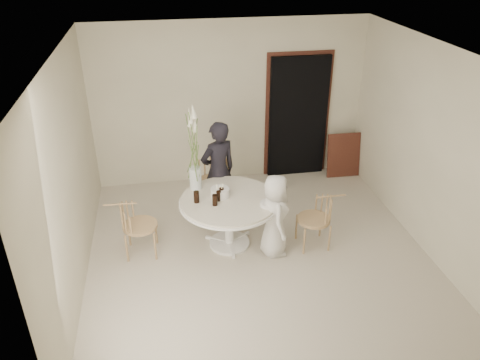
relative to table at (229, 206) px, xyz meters
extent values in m
plane|color=beige|center=(0.35, -0.25, -0.62)|extent=(4.50, 4.50, 0.00)
plane|color=white|center=(0.35, -0.25, 2.08)|extent=(4.50, 4.50, 0.00)
plane|color=beige|center=(0.35, 2.00, 0.73)|extent=(4.50, 0.00, 4.50)
plane|color=beige|center=(0.35, -2.50, 0.73)|extent=(4.50, 0.00, 4.50)
plane|color=beige|center=(-1.90, -0.25, 0.73)|extent=(0.00, 4.50, 4.50)
plane|color=beige|center=(2.60, -0.25, 0.73)|extent=(0.00, 4.50, 4.50)
cube|color=black|center=(1.50, 1.94, 0.43)|extent=(1.00, 0.10, 2.10)
cube|color=#592D1E|center=(1.50, 1.98, 0.49)|extent=(1.12, 0.03, 2.22)
cylinder|color=white|center=(0.00, 0.00, -0.60)|extent=(0.56, 0.56, 0.04)
cylinder|color=white|center=(0.00, 0.00, -0.27)|extent=(0.12, 0.12, 0.65)
cylinder|color=white|center=(0.00, 0.00, 0.07)|extent=(1.33, 1.33, 0.03)
cylinder|color=white|center=(0.00, 0.00, 0.09)|extent=(1.30, 1.30, 0.04)
cube|color=#592D1E|center=(2.30, 1.70, -0.23)|extent=(0.59, 0.19, 0.77)
cylinder|color=tan|center=(-0.40, 0.78, -0.38)|extent=(0.03, 0.03, 0.48)
cylinder|color=tan|center=(-0.01, 0.60, -0.38)|extent=(0.03, 0.03, 0.48)
cylinder|color=tan|center=(-0.22, 1.17, -0.38)|extent=(0.03, 0.03, 0.48)
cylinder|color=tan|center=(0.16, 0.99, -0.38)|extent=(0.03, 0.03, 0.48)
cylinder|color=tan|center=(-0.12, 0.88, -0.12)|extent=(0.53, 0.53, 0.05)
cylinder|color=tan|center=(0.95, -0.04, -0.42)|extent=(0.03, 0.03, 0.40)
cylinder|color=tan|center=(0.95, -0.40, -0.42)|extent=(0.03, 0.03, 0.40)
cylinder|color=tan|center=(1.30, -0.04, -0.42)|extent=(0.03, 0.03, 0.40)
cylinder|color=tan|center=(1.31, -0.39, -0.42)|extent=(0.03, 0.03, 0.40)
cylinder|color=tan|center=(1.13, -0.22, -0.20)|extent=(0.44, 0.44, 0.04)
cylinder|color=tan|center=(-1.02, -0.17, -0.41)|extent=(0.03, 0.03, 0.41)
cylinder|color=tan|center=(-1.00, 0.20, -0.41)|extent=(0.03, 0.03, 0.41)
cylinder|color=tan|center=(-1.38, -0.15, -0.41)|extent=(0.03, 0.03, 0.41)
cylinder|color=tan|center=(-1.36, 0.22, -0.41)|extent=(0.03, 0.03, 0.41)
cylinder|color=tan|center=(-1.19, 0.03, -0.19)|extent=(0.46, 0.46, 0.05)
imported|color=black|center=(-0.04, 0.74, 0.15)|extent=(0.66, 0.55, 1.54)
imported|color=silver|center=(0.56, -0.28, -0.03)|extent=(0.38, 0.57, 1.16)
cylinder|color=white|center=(-0.11, 0.09, 0.17)|extent=(0.25, 0.25, 0.12)
cylinder|color=beige|center=(-0.11, 0.09, 0.26)|extent=(0.01, 0.01, 0.05)
cylinder|color=beige|center=(-0.07, 0.12, 0.26)|extent=(0.01, 0.01, 0.05)
cylinder|color=beige|center=(-0.15, 0.11, 0.26)|extent=(0.01, 0.01, 0.05)
cylinder|color=beige|center=(-0.09, 0.05, 0.26)|extent=(0.01, 0.01, 0.05)
cylinder|color=black|center=(-0.14, -0.01, 0.18)|extent=(0.08, 0.08, 0.14)
cylinder|color=black|center=(-0.20, -0.12, 0.19)|extent=(0.07, 0.07, 0.15)
cylinder|color=black|center=(-0.43, -0.01, 0.19)|extent=(0.09, 0.09, 0.16)
cylinder|color=black|center=(-0.09, 0.06, 0.18)|extent=(0.08, 0.08, 0.14)
cylinder|color=white|center=(0.46, -0.26, 0.14)|extent=(0.26, 0.26, 0.05)
cylinder|color=silver|center=(-0.40, 0.37, 0.27)|extent=(0.17, 0.17, 0.31)
cylinder|color=#547431|center=(-0.37, 0.39, 0.66)|extent=(0.01, 0.01, 0.78)
cone|color=white|center=(-0.37, 0.39, 1.05)|extent=(0.08, 0.08, 0.20)
cylinder|color=#547431|center=(-0.41, 0.41, 0.69)|extent=(0.01, 0.01, 0.84)
cone|color=white|center=(-0.41, 0.41, 1.11)|extent=(0.08, 0.08, 0.20)
cylinder|color=#547431|center=(-0.43, 0.36, 0.73)|extent=(0.01, 0.01, 0.91)
cone|color=white|center=(-0.43, 0.36, 1.18)|extent=(0.08, 0.08, 0.20)
cylinder|color=#547431|center=(-0.39, 0.34, 0.76)|extent=(0.01, 0.01, 0.98)
cone|color=white|center=(-0.39, 0.34, 1.25)|extent=(0.08, 0.08, 0.20)
camera|label=1|loc=(-0.80, -5.27, 3.28)|focal=35.00mm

